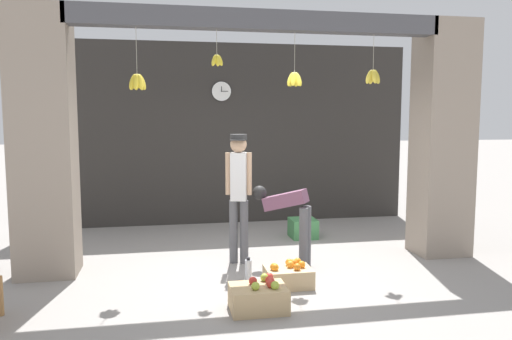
# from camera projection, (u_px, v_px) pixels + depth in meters

# --- Properties ---
(ground_plane) EXTENTS (60.00, 60.00, 0.00)m
(ground_plane) POSITION_uv_depth(u_px,v_px,m) (262.00, 269.00, 6.28)
(ground_plane) COLOR gray
(shop_back_wall) EXTENTS (6.49, 0.12, 3.20)m
(shop_back_wall) POSITION_uv_depth(u_px,v_px,m) (231.00, 134.00, 8.93)
(shop_back_wall) COLOR #2D2B28
(shop_back_wall) RESTS_ON ground_plane
(shop_pillar_left) EXTENTS (0.70, 0.60, 3.20)m
(shop_pillar_left) POSITION_uv_depth(u_px,v_px,m) (44.00, 143.00, 5.92)
(shop_pillar_left) COLOR gray
(shop_pillar_left) RESTS_ON ground_plane
(shop_pillar_right) EXTENTS (0.70, 0.60, 3.20)m
(shop_pillar_right) POSITION_uv_depth(u_px,v_px,m) (442.00, 140.00, 6.87)
(shop_pillar_right) COLOR gray
(shop_pillar_right) RESTS_ON ground_plane
(storefront_awning) EXTENTS (4.59, 0.26, 0.98)m
(storefront_awning) POSITION_uv_depth(u_px,v_px,m) (259.00, 24.00, 6.07)
(storefront_awning) COLOR #4C4C51
(shopkeeper) EXTENTS (0.33, 0.29, 1.69)m
(shopkeeper) POSITION_uv_depth(u_px,v_px,m) (239.00, 187.00, 6.47)
(shopkeeper) COLOR #56565B
(shopkeeper) RESTS_ON ground_plane
(worker_stooping) EXTENTS (0.71, 0.56, 1.02)m
(worker_stooping) POSITION_uv_depth(u_px,v_px,m) (290.00, 214.00, 6.38)
(worker_stooping) COLOR #56565B
(worker_stooping) RESTS_ON ground_plane
(fruit_crate_oranges) EXTENTS (0.52, 0.41, 0.29)m
(fruit_crate_oranges) POSITION_uv_depth(u_px,v_px,m) (288.00, 276.00, 5.66)
(fruit_crate_oranges) COLOR tan
(fruit_crate_oranges) RESTS_ON ground_plane
(fruit_crate_apples) EXTENTS (0.56, 0.42, 0.32)m
(fruit_crate_apples) POSITION_uv_depth(u_px,v_px,m) (259.00, 297.00, 4.95)
(fruit_crate_apples) COLOR tan
(fruit_crate_apples) RESTS_ON ground_plane
(produce_box_green) EXTENTS (0.40, 0.42, 0.30)m
(produce_box_green) POSITION_uv_depth(u_px,v_px,m) (303.00, 228.00, 7.91)
(produce_box_green) COLOR #42844C
(produce_box_green) RESTS_ON ground_plane
(water_bottle) EXTENTS (0.08, 0.08, 0.28)m
(water_bottle) POSITION_uv_depth(u_px,v_px,m) (248.00, 270.00, 5.82)
(water_bottle) COLOR silver
(water_bottle) RESTS_ON ground_plane
(wall_clock) EXTENTS (0.36, 0.03, 0.36)m
(wall_clock) POSITION_uv_depth(u_px,v_px,m) (221.00, 91.00, 8.74)
(wall_clock) COLOR black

